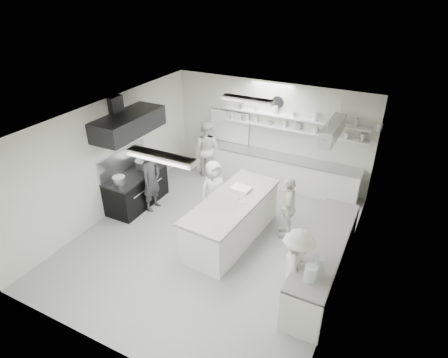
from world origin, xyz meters
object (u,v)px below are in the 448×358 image
at_px(stove, 137,190).
at_px(cook_back, 206,148).
at_px(back_counter, 273,169).
at_px(right_counter, 323,261).
at_px(prep_island, 232,220).
at_px(cook_stove, 151,180).

xyz_separation_m(stove, cook_back, (0.82, 2.42, 0.43)).
relative_size(stove, cook_back, 1.03).
relative_size(back_counter, right_counter, 1.52).
distance_m(right_counter, cook_back, 5.38).
height_order(prep_island, cook_stove, cook_stove).
bearing_deg(cook_back, cook_stove, 77.07).
distance_m(prep_island, cook_stove, 2.50).
xyz_separation_m(right_counter, cook_stove, (-4.74, 0.62, 0.41)).
relative_size(stove, cook_stove, 1.03).
bearing_deg(back_counter, stove, -136.01).
bearing_deg(prep_island, right_counter, -5.77).
bearing_deg(stove, cook_back, 71.25).
bearing_deg(prep_island, cook_stove, 179.27).
bearing_deg(right_counter, prep_island, 169.90).
xyz_separation_m(back_counter, prep_island, (0.08, -3.00, 0.05)).
relative_size(cook_stove, cook_back, 1.00).
height_order(stove, cook_stove, cook_stove).
bearing_deg(stove, cook_stove, 2.53).
height_order(prep_island, cook_back, cook_back).
xyz_separation_m(stove, right_counter, (5.25, -0.60, 0.02)).
xyz_separation_m(back_counter, cook_stove, (-2.39, -2.78, 0.42)).
xyz_separation_m(right_counter, cook_back, (-4.43, 3.02, 0.41)).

